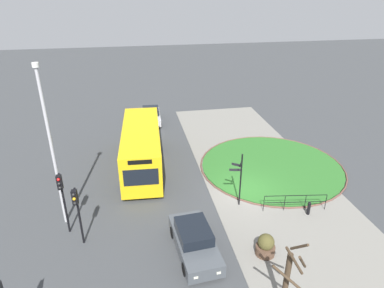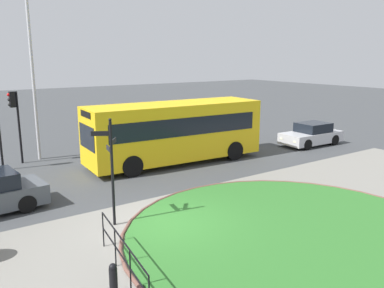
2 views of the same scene
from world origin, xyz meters
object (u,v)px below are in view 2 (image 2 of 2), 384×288
(signpost_directional, at_px, (111,165))
(bus_yellow, at_px, (175,131))
(traffic_light_near, at_px, (15,111))
(car_trailing, at_px, (311,135))
(bollard_foreground, at_px, (113,280))
(lamppost_tall, at_px, (32,67))

(signpost_directional, distance_m, bus_yellow, 8.05)
(signpost_directional, distance_m, traffic_light_near, 9.92)
(signpost_directional, height_order, car_trailing, signpost_directional)
(bollard_foreground, distance_m, lamppost_tall, 14.79)
(bus_yellow, bearing_deg, signpost_directional, 46.40)
(bollard_foreground, relative_size, traffic_light_near, 0.23)
(bollard_foreground, xyz_separation_m, bus_yellow, (7.54, 9.30, 1.22))
(signpost_directional, height_order, lamppost_tall, lamppost_tall)
(signpost_directional, xyz_separation_m, bollard_foreground, (-1.67, -3.79, -1.58))
(bus_yellow, distance_m, traffic_light_near, 8.05)
(traffic_light_near, distance_m, lamppost_tall, 2.42)
(bollard_foreground, relative_size, lamppost_tall, 0.09)
(bus_yellow, xyz_separation_m, traffic_light_near, (-6.70, 4.35, 1.05))
(signpost_directional, height_order, bollard_foreground, signpost_directional)
(car_trailing, bearing_deg, signpost_directional, 17.57)
(traffic_light_near, xyz_separation_m, lamppost_tall, (1.09, 0.34, 2.13))
(bus_yellow, relative_size, car_trailing, 2.29)
(bus_yellow, xyz_separation_m, car_trailing, (9.16, -1.29, -1.01))
(bus_yellow, height_order, traffic_light_near, traffic_light_near)
(signpost_directional, height_order, bus_yellow, signpost_directional)
(signpost_directional, xyz_separation_m, traffic_light_near, (-0.83, 9.86, 0.69))
(signpost_directional, relative_size, traffic_light_near, 0.96)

